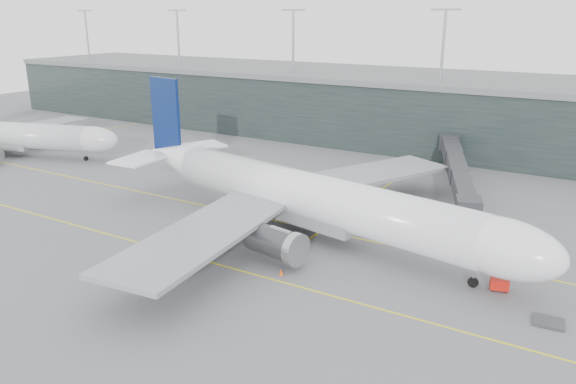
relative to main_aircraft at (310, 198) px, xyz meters
The scene contains 18 objects.
ground 9.15m from the main_aircraft, 124.95° to the left, with size 320.00×320.00×0.00m, color slate.
taxiline_a 7.11m from the main_aircraft, 153.52° to the left, with size 160.00×0.25×0.02m, color yellow.
taxiline_b 15.43m from the main_aircraft, 107.19° to the right, with size 160.00×0.25×0.02m, color yellow.
taxiline_lead_main 26.67m from the main_aircraft, 88.44° to the left, with size 0.25×60.00×0.02m, color yellow.
taxiline_lead_adj 83.65m from the main_aircraft, 161.76° to the left, with size 0.25×60.00×0.02m, color yellow.
terminal 64.32m from the main_aircraft, 93.83° to the left, with size 240.00×36.00×29.00m.
main_aircraft is the anchor object (origin of this frame).
jet_bridge 32.19m from the main_aircraft, 65.05° to the left, with size 16.08×43.00×6.25m.
second_aircraft 76.48m from the main_aircraft, behind, with size 53.98×49.67×15.46m.
gse_cart 25.88m from the main_aircraft, ahead, with size 2.18×1.70×1.31m.
baggage_dolly 32.24m from the main_aircraft, 14.89° to the right, with size 2.85×2.28×0.28m, color #35353A.
uld_a 18.96m from the main_aircraft, 117.65° to the left, with size 2.38×1.95×2.08m.
uld_b 18.90m from the main_aircraft, 111.32° to the left, with size 1.82×1.47×1.63m.
uld_c 17.46m from the main_aircraft, 100.16° to the left, with size 2.10×1.75×1.77m.
cone_nose 29.47m from the main_aircraft, ahead, with size 0.50×0.50×0.80m, color orange.
cone_wing_stbd 13.73m from the main_aircraft, 75.69° to the right, with size 0.49×0.49×0.78m, color #E3520C.
cone_wing_port 19.32m from the main_aircraft, 77.81° to the left, with size 0.40×0.40×0.64m, color red.
cone_tail 17.18m from the main_aircraft, 160.05° to the right, with size 0.39×0.39×0.62m, color orange.
Camera 1 is at (37.89, -68.03, 28.53)m, focal length 35.00 mm.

